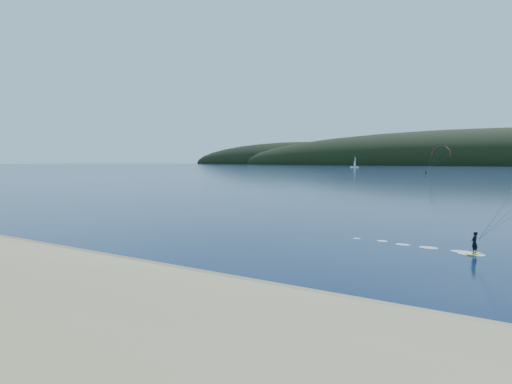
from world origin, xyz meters
TOP-DOWN VIEW (x-y plane):
  - ground at (0.00, 0.00)m, footprint 1800.00×1800.00m
  - wet_sand at (0.00, 4.50)m, footprint 220.00×2.50m
  - kitesurfer_far at (-18.47, 203.62)m, footprint 12.81×8.63m
  - sailboat at (-130.65, 401.46)m, footprint 8.03×5.31m

SIDE VIEW (x-z plane):
  - ground at x=0.00m, z-range 0.00..0.00m
  - wet_sand at x=0.00m, z-range 0.00..0.10m
  - sailboat at x=-130.65m, z-range -4.99..6.72m
  - kitesurfer_far at x=-18.47m, z-range 3.36..16.83m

